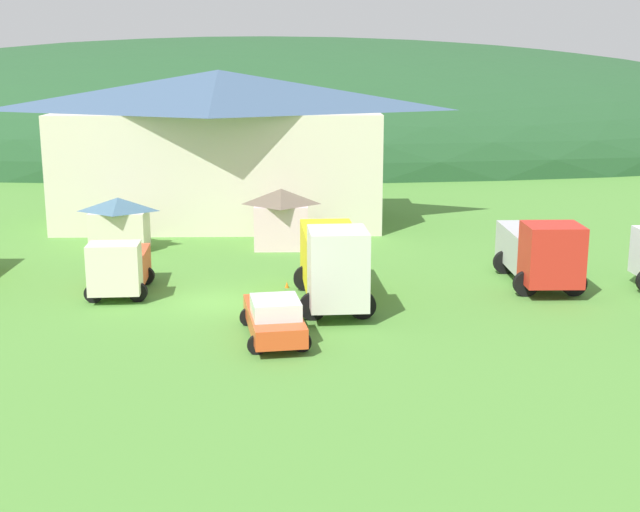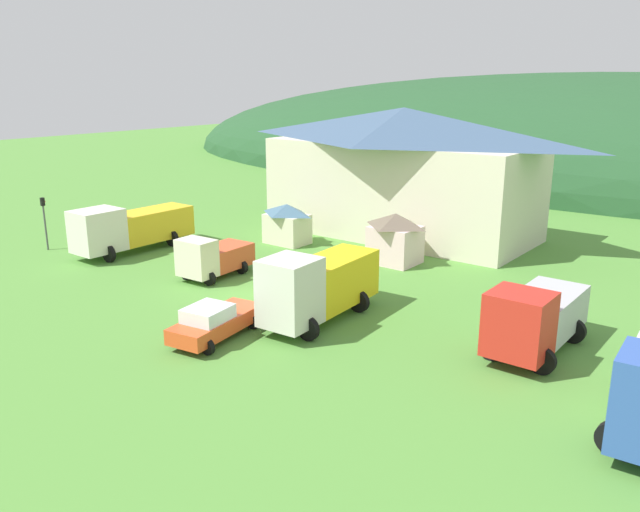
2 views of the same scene
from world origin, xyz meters
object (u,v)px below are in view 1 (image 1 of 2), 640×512
traffic_cone_mid_row (243,317)px  flatbed_truck_yellow (333,261)px  play_shed_pink (281,217)px  light_truck_cream (119,267)px  depot_building (220,145)px  service_pickup_orange (274,318)px  crane_truck_red (540,251)px  play_shed_cream (119,223)px  traffic_cone_near_pickup (287,288)px

traffic_cone_mid_row → flatbed_truck_yellow: bearing=26.1°
flatbed_truck_yellow → traffic_cone_mid_row: 4.46m
play_shed_pink → light_truck_cream: (-6.86, -9.18, -0.42)m
depot_building → service_pickup_orange: (3.89, -22.50, -3.97)m
crane_truck_red → play_shed_pink: bearing=-124.5°
light_truck_cream → traffic_cone_mid_row: 6.74m
play_shed_cream → traffic_cone_near_pickup: bearing=-41.2°
flatbed_truck_yellow → play_shed_pink: bearing=-171.1°
service_pickup_orange → flatbed_truck_yellow: bearing=144.2°
crane_truck_red → traffic_cone_mid_row: crane_truck_red is taller
traffic_cone_near_pickup → traffic_cone_mid_row: bearing=-110.8°
play_shed_cream → crane_truck_red: crane_truck_red is taller
play_shed_cream → light_truck_cream: (1.77, -8.77, -0.23)m
depot_building → light_truck_cream: 16.91m
light_truck_cream → traffic_cone_mid_row: (5.59, -3.56, -1.23)m
service_pickup_orange → traffic_cone_near_pickup: 7.16m
service_pickup_orange → traffic_cone_mid_row: 3.11m
play_shed_cream → light_truck_cream: size_ratio=0.67×
depot_building → play_shed_cream: depot_building is taller
play_shed_pink → traffic_cone_mid_row: play_shed_pink is taller
flatbed_truck_yellow → traffic_cone_mid_row: flatbed_truck_yellow is taller
light_truck_cream → traffic_cone_near_pickup: size_ratio=8.25×
depot_building → play_shed_pink: bearing=-61.5°
play_shed_cream → light_truck_cream: bearing=-78.6°
service_pickup_orange → traffic_cone_mid_row: bearing=-162.2°
flatbed_truck_yellow → crane_truck_red: 9.87m
depot_building → crane_truck_red: depot_building is taller
service_pickup_orange → traffic_cone_mid_row: (-1.33, 2.69, -0.83)m
light_truck_cream → depot_building: bearing=166.3°
play_shed_pink → service_pickup_orange: bearing=-89.8°
crane_truck_red → traffic_cone_near_pickup: (-11.42, -0.19, -1.61)m
play_shed_cream → crane_truck_red: (20.45, -7.72, 0.15)m
play_shed_cream → crane_truck_red: size_ratio=0.48×
light_truck_cream → play_shed_cream: bearing=-171.8°
light_truck_cream → crane_truck_red: size_ratio=0.71×
play_shed_pink → flatbed_truck_yellow: size_ratio=0.43×
depot_building → play_shed_pink: (3.84, -7.08, -3.14)m
light_truck_cream → flatbed_truck_yellow: size_ratio=0.63×
play_shed_pink → flatbed_truck_yellow: bearing=-77.8°
play_shed_pink → flatbed_truck_yellow: flatbed_truck_yellow is taller
light_truck_cream → crane_truck_red: 18.72m
play_shed_cream → traffic_cone_near_pickup: play_shed_cream is taller
play_shed_pink → light_truck_cream: bearing=-126.8°
light_truck_cream → service_pickup_orange: size_ratio=0.92×
traffic_cone_mid_row → crane_truck_red: bearing=19.4°
light_truck_cream → traffic_cone_near_pickup: 7.42m
play_shed_pink → crane_truck_red: 14.35m
depot_building → crane_truck_red: bearing=-44.2°
play_shed_pink → flatbed_truck_yellow: 11.21m
play_shed_cream → traffic_cone_near_pickup: size_ratio=5.55×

